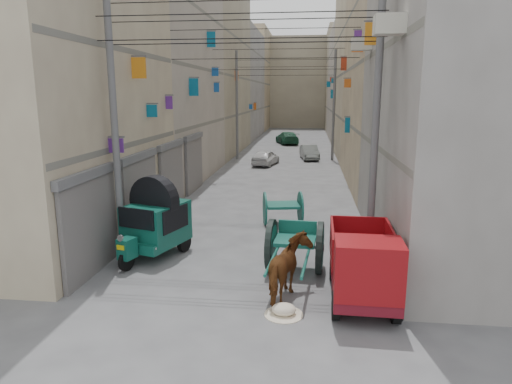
# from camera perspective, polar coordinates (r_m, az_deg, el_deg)

# --- Properties ---
(building_row_left) EXTENTS (8.00, 62.00, 14.00)m
(building_row_left) POSITION_cam_1_polar(r_m,az_deg,el_deg) (41.74, -7.23, 14.24)
(building_row_left) COLOR #BCAF8E
(building_row_left) RESTS_ON ground
(building_row_right) EXTENTS (8.00, 62.00, 14.00)m
(building_row_right) POSITION_cam_1_polar(r_m,az_deg,el_deg) (41.02, 15.73, 13.94)
(building_row_right) COLOR gray
(building_row_right) RESTS_ON ground
(end_cap_building) EXTENTS (22.00, 10.00, 13.00)m
(end_cap_building) POSITION_cam_1_polar(r_m,az_deg,el_deg) (72.44, 5.34, 13.36)
(end_cap_building) COLOR #9D947C
(end_cap_building) RESTS_ON ground
(shutters_left) EXTENTS (0.18, 14.40, 2.88)m
(shutters_left) POSITION_cam_1_polar(r_m,az_deg,el_deg) (18.06, -12.15, 1.20)
(shutters_left) COLOR #535359
(shutters_left) RESTS_ON ground
(signboards) EXTENTS (8.22, 40.52, 5.67)m
(signboards) POSITION_cam_1_polar(r_m,az_deg,el_deg) (28.16, 2.87, 9.24)
(signboards) COLOR #0C5F84
(signboards) RESTS_ON ground
(ac_units) EXTENTS (0.70, 6.55, 3.35)m
(ac_units) POSITION_cam_1_polar(r_m,az_deg,el_deg) (14.42, 14.76, 22.16)
(ac_units) COLOR beige
(ac_units) RESTS_ON ground
(utility_poles) EXTENTS (7.40, 22.20, 8.00)m
(utility_poles) POSITION_cam_1_polar(r_m,az_deg,el_deg) (23.49, 2.13, 10.08)
(utility_poles) COLOR #58585B
(utility_poles) RESTS_ON ground
(overhead_cables) EXTENTS (7.40, 22.52, 1.12)m
(overhead_cables) POSITION_cam_1_polar(r_m,az_deg,el_deg) (20.98, 1.60, 17.41)
(overhead_cables) COLOR black
(overhead_cables) RESTS_ON ground
(auto_rickshaw) EXTENTS (2.05, 2.78, 1.88)m
(auto_rickshaw) POSITION_cam_1_polar(r_m,az_deg,el_deg) (14.08, -12.50, -3.48)
(auto_rickshaw) COLOR black
(auto_rickshaw) RESTS_ON ground
(tonga_cart) EXTENTS (1.61, 3.29, 1.45)m
(tonga_cart) POSITION_cam_1_polar(r_m,az_deg,el_deg) (12.67, 4.94, -6.67)
(tonga_cart) COLOR black
(tonga_cart) RESTS_ON ground
(mini_truck) EXTENTS (1.53, 3.28, 1.83)m
(mini_truck) POSITION_cam_1_polar(r_m,az_deg,el_deg) (10.85, 13.34, -9.56)
(mini_truck) COLOR black
(mini_truck) RESTS_ON ground
(second_cart) EXTENTS (1.63, 1.50, 1.25)m
(second_cart) POSITION_cam_1_polar(r_m,az_deg,el_deg) (17.23, 3.36, -1.88)
(second_cart) COLOR #125245
(second_cart) RESTS_ON ground
(feed_sack) EXTENTS (0.55, 0.44, 0.27)m
(feed_sack) POSITION_cam_1_polar(r_m,az_deg,el_deg) (10.50, 3.49, -14.41)
(feed_sack) COLOR beige
(feed_sack) RESTS_ON ground
(horse) EXTENTS (1.15, 1.91, 1.51)m
(horse) POSITION_cam_1_polar(r_m,az_deg,el_deg) (11.02, 4.19, -9.59)
(horse) COLOR #5C2E16
(horse) RESTS_ON ground
(distant_car_white) EXTENTS (1.94, 3.37, 1.08)m
(distant_car_white) POSITION_cam_1_polar(r_m,az_deg,el_deg) (31.74, 1.23, 4.33)
(distant_car_white) COLOR silver
(distant_car_white) RESTS_ON ground
(distant_car_grey) EXTENTS (1.61, 3.40, 1.08)m
(distant_car_grey) POSITION_cam_1_polar(r_m,az_deg,el_deg) (34.88, 6.68, 4.95)
(distant_car_grey) COLOR #5A5F5D
(distant_car_grey) RESTS_ON ground
(distant_car_green) EXTENTS (2.76, 4.49, 1.21)m
(distant_car_green) POSITION_cam_1_polar(r_m,az_deg,el_deg) (45.74, 3.92, 6.77)
(distant_car_green) COLOR #1A4C33
(distant_car_green) RESTS_ON ground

